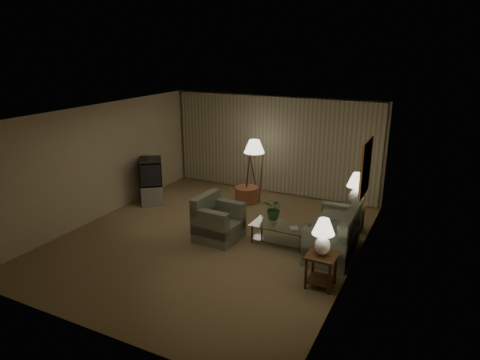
% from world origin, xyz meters
% --- Properties ---
extents(ground, '(7.00, 7.00, 0.00)m').
position_xyz_m(ground, '(0.00, 0.00, 0.00)').
color(ground, olive).
rests_on(ground, ground).
extents(room_shell, '(6.04, 7.02, 2.72)m').
position_xyz_m(room_shell, '(0.02, 1.51, 1.75)').
color(room_shell, beige).
rests_on(room_shell, ground).
extents(sofa, '(1.73, 0.94, 0.74)m').
position_xyz_m(sofa, '(2.50, 0.52, 0.37)').
color(sofa, gray).
rests_on(sofa, ground).
extents(armchair, '(0.99, 0.95, 0.76)m').
position_xyz_m(armchair, '(0.16, 0.03, 0.38)').
color(armchair, gray).
rests_on(armchair, ground).
extents(side_table_near, '(0.50, 0.50, 0.60)m').
position_xyz_m(side_table_near, '(2.65, -0.83, 0.41)').
color(side_table_near, '#3C2110').
rests_on(side_table_near, ground).
extents(side_table_far, '(0.46, 0.38, 0.60)m').
position_xyz_m(side_table_far, '(2.65, 1.77, 0.39)').
color(side_table_far, '#3C2110').
rests_on(side_table_far, ground).
extents(table_lamp_near, '(0.38, 0.38, 0.66)m').
position_xyz_m(table_lamp_near, '(2.65, -0.83, 0.99)').
color(table_lamp_near, white).
rests_on(table_lamp_near, side_table_near).
extents(table_lamp_far, '(0.43, 0.43, 0.74)m').
position_xyz_m(table_lamp_far, '(2.65, 1.77, 1.04)').
color(table_lamp_far, white).
rests_on(table_lamp_far, side_table_far).
extents(coffee_table, '(1.21, 0.66, 0.41)m').
position_xyz_m(coffee_table, '(1.42, 0.42, 0.28)').
color(coffee_table, silver).
rests_on(coffee_table, ground).
extents(tv_cabinet, '(1.40, 1.39, 0.50)m').
position_xyz_m(tv_cabinet, '(-2.55, 1.26, 0.25)').
color(tv_cabinet, '#B1B1B3').
rests_on(tv_cabinet, ground).
extents(crt_tv, '(1.29, 1.28, 0.66)m').
position_xyz_m(crt_tv, '(-2.55, 1.26, 0.83)').
color(crt_tv, black).
rests_on(crt_tv, tv_cabinet).
extents(floor_lamp, '(0.54, 0.54, 1.65)m').
position_xyz_m(floor_lamp, '(-0.17, 2.54, 0.86)').
color(floor_lamp, '#3C2110').
rests_on(floor_lamp, ground).
extents(ottoman, '(0.71, 0.71, 0.41)m').
position_xyz_m(ottoman, '(-0.29, 2.34, 0.20)').
color(ottoman, '#9A4D34').
rests_on(ottoman, ground).
extents(vase, '(0.20, 0.20, 0.16)m').
position_xyz_m(vase, '(1.27, 0.42, 0.50)').
color(vase, white).
rests_on(vase, coffee_table).
extents(flowers, '(0.51, 0.47, 0.47)m').
position_xyz_m(flowers, '(1.27, 0.42, 0.81)').
color(flowers, '#347635').
rests_on(flowers, vase).
extents(book, '(0.27, 0.29, 0.02)m').
position_xyz_m(book, '(1.67, 0.32, 0.42)').
color(book, olive).
rests_on(book, coffee_table).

